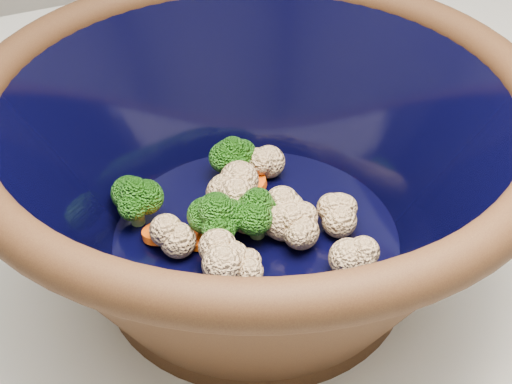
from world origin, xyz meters
The scene contains 2 objects.
mixing_bowl centered at (-0.08, 0.04, 1.00)m, with size 0.46×0.46×0.17m.
vegetable_pile centered at (-0.09, 0.04, 0.96)m, with size 0.17×0.17×0.05m.
Camera 1 is at (-0.26, -0.33, 1.31)m, focal length 50.00 mm.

